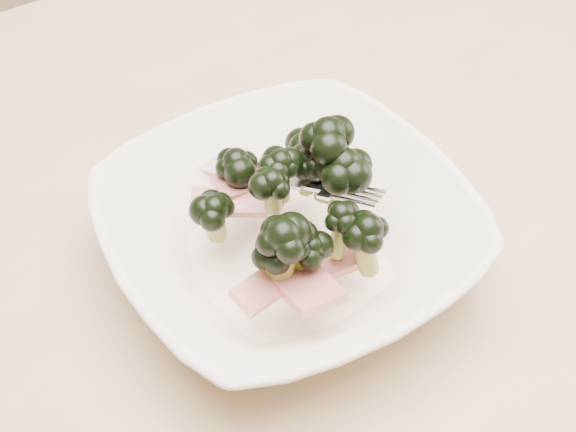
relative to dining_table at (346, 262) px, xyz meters
name	(u,v)px	position (x,y,z in m)	size (l,w,h in m)	color
dining_table	(346,262)	(0.00, 0.00, 0.00)	(1.20, 0.80, 0.75)	tan
broccoli_dish	(289,228)	(-0.09, -0.04, 0.14)	(0.26, 0.26, 0.11)	#F0E0CB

